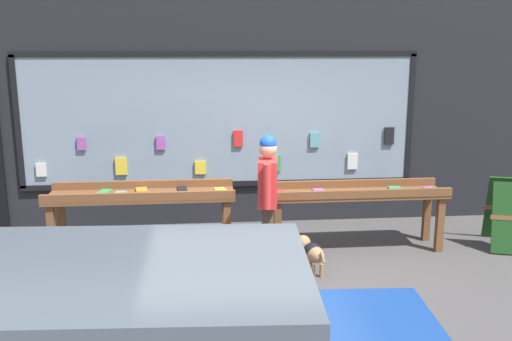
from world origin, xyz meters
name	(u,v)px	position (x,y,z in m)	size (l,w,h in m)	color
ground_plane	(259,284)	(0.00, 0.00, 0.00)	(40.00, 40.00, 0.00)	#474444
shopfront_facade	(239,104)	(-0.06, 2.39, 1.79)	(8.81, 0.29, 3.63)	black
display_table_left	(142,200)	(-1.37, 1.04, 0.73)	(2.33, 0.68, 0.91)	brown
display_table_right	(356,198)	(1.38, 1.04, 0.69)	(2.33, 0.61, 0.87)	brown
person_browsing	(268,191)	(0.16, 0.53, 0.94)	(0.28, 0.64, 1.63)	#4C382D
small_dog	(311,251)	(0.65, 0.28, 0.27)	(0.33, 0.60, 0.40)	#99724C
sandwich_board_sign	(508,213)	(3.42, 0.92, 0.47)	(0.68, 0.84, 0.91)	#193F19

